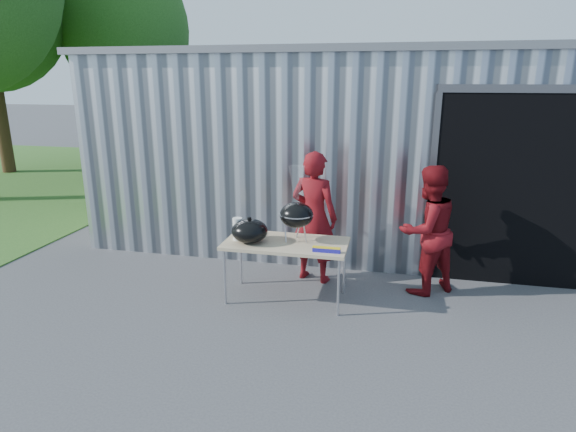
% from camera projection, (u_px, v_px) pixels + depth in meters
% --- Properties ---
extents(ground, '(80.00, 80.00, 0.00)m').
position_uv_depth(ground, '(247.00, 317.00, 5.59)').
color(ground, '#414144').
extents(building, '(8.20, 6.20, 3.10)m').
position_uv_depth(building, '(362.00, 139.00, 9.27)').
color(building, silver).
rests_on(building, ground).
extents(tree_far, '(3.75, 3.75, 6.21)m').
position_uv_depth(tree_far, '(125.00, 30.00, 14.29)').
color(tree_far, '#442D19').
rests_on(tree_far, ground).
extents(folding_table, '(1.50, 0.75, 0.75)m').
position_uv_depth(folding_table, '(286.00, 245.00, 5.87)').
color(folding_table, tan).
rests_on(folding_table, ground).
extents(kettle_grill, '(0.42, 0.42, 0.93)m').
position_uv_depth(kettle_grill, '(297.00, 208.00, 5.78)').
color(kettle_grill, black).
rests_on(kettle_grill, folding_table).
extents(grill_lid, '(0.44, 0.44, 0.32)m').
position_uv_depth(grill_lid, '(250.00, 231.00, 5.82)').
color(grill_lid, black).
rests_on(grill_lid, folding_table).
extents(paper_towels, '(0.12, 0.12, 0.28)m').
position_uv_depth(paper_towels, '(238.00, 229.00, 5.90)').
color(paper_towels, white).
rests_on(paper_towels, folding_table).
extents(white_tub, '(0.20, 0.15, 0.10)m').
position_uv_depth(white_tub, '(247.00, 231.00, 6.13)').
color(white_tub, white).
rests_on(white_tub, folding_table).
extents(foil_box, '(0.32, 0.06, 0.06)m').
position_uv_depth(foil_box, '(326.00, 250.00, 5.50)').
color(foil_box, '#1B1797').
rests_on(foil_box, folding_table).
extents(person_cook, '(0.74, 0.58, 1.77)m').
position_uv_depth(person_cook, '(314.00, 217.00, 6.41)').
color(person_cook, maroon).
rests_on(person_cook, ground).
extents(person_bystander, '(1.02, 0.98, 1.66)m').
position_uv_depth(person_bystander, '(427.00, 230.00, 6.05)').
color(person_bystander, maroon).
rests_on(person_bystander, ground).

